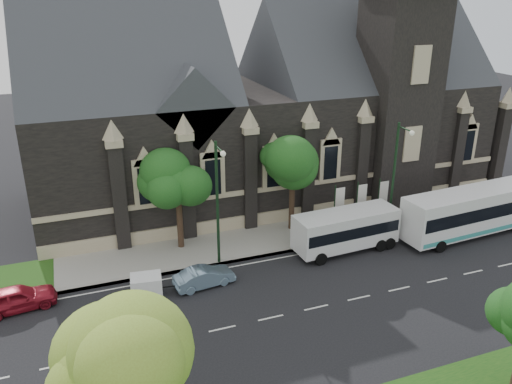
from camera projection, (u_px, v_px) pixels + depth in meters
name	position (u px, v px, depth m)	size (l,w,h in m)	color
ground	(316.00, 308.00, 31.66)	(160.00, 160.00, 0.00)	black
sidewalk	(261.00, 240.00, 39.90)	(80.00, 5.00, 0.15)	gray
museum	(277.00, 107.00, 46.63)	(40.00, 17.70, 29.90)	black
tree_park_near	(132.00, 357.00, 17.83)	(4.42, 4.42, 8.56)	black
tree_walk_right	(294.00, 160.00, 39.86)	(4.08, 4.08, 7.80)	black
tree_walk_left	(179.00, 175.00, 36.96)	(3.91, 3.91, 7.64)	black
street_lamp_near	(396.00, 173.00, 39.18)	(0.36, 1.88, 9.00)	black
street_lamp_mid	(218.00, 198.00, 34.64)	(0.36, 1.88, 9.00)	black
banner_flag_left	(338.00, 204.00, 40.65)	(0.90, 0.10, 4.00)	black
banner_flag_center	(360.00, 200.00, 41.29)	(0.90, 0.10, 4.00)	black
banner_flag_right	(381.00, 197.00, 41.94)	(0.90, 0.10, 4.00)	black
tour_coach	(476.00, 210.00, 40.35)	(12.92, 3.63, 3.72)	silver
shuttle_bus	(346.00, 228.00, 37.96)	(7.98, 3.12, 3.03)	silver
box_trailer	(146.00, 285.00, 32.48)	(2.83, 1.67, 1.47)	white
sedan	(204.00, 277.00, 33.74)	(1.39, 4.00, 1.32)	#7593AA
car_far_red	(17.00, 298.00, 31.23)	(1.83, 4.56, 1.55)	maroon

